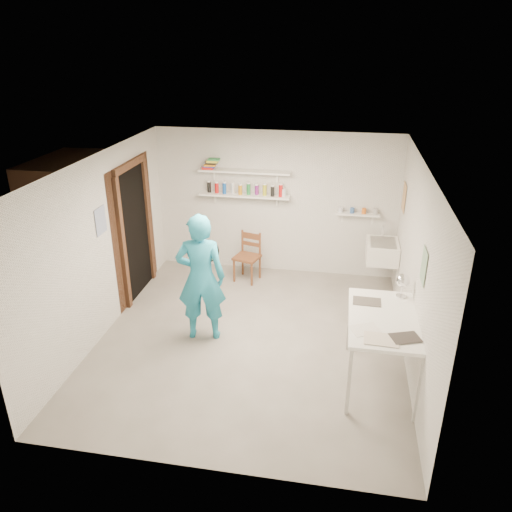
% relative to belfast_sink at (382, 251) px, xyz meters
% --- Properties ---
extents(floor, '(4.00, 4.50, 0.02)m').
position_rel_belfast_sink_xyz_m(floor, '(-1.75, -1.70, -0.71)').
color(floor, slate).
rests_on(floor, ground).
extents(ceiling, '(4.00, 4.50, 0.02)m').
position_rel_belfast_sink_xyz_m(ceiling, '(-1.75, -1.70, 1.71)').
color(ceiling, silver).
rests_on(ceiling, wall_back).
extents(wall_back, '(4.00, 0.02, 2.40)m').
position_rel_belfast_sink_xyz_m(wall_back, '(-1.75, 0.56, 0.50)').
color(wall_back, silver).
rests_on(wall_back, ground).
extents(wall_front, '(4.00, 0.02, 2.40)m').
position_rel_belfast_sink_xyz_m(wall_front, '(-1.75, -3.96, 0.50)').
color(wall_front, silver).
rests_on(wall_front, ground).
extents(wall_left, '(0.02, 4.50, 2.40)m').
position_rel_belfast_sink_xyz_m(wall_left, '(-3.76, -1.70, 0.50)').
color(wall_left, silver).
rests_on(wall_left, ground).
extents(wall_right, '(0.02, 4.50, 2.40)m').
position_rel_belfast_sink_xyz_m(wall_right, '(0.26, -1.70, 0.50)').
color(wall_right, silver).
rests_on(wall_right, ground).
extents(doorway_recess, '(0.02, 0.90, 2.00)m').
position_rel_belfast_sink_xyz_m(doorway_recess, '(-3.74, -0.65, 0.30)').
color(doorway_recess, black).
rests_on(doorway_recess, wall_left).
extents(corridor_box, '(1.40, 1.50, 2.10)m').
position_rel_belfast_sink_xyz_m(corridor_box, '(-4.45, -0.65, 0.35)').
color(corridor_box, brown).
rests_on(corridor_box, ground).
extents(door_lintel, '(0.06, 1.05, 0.10)m').
position_rel_belfast_sink_xyz_m(door_lintel, '(-3.72, -0.65, 1.35)').
color(door_lintel, brown).
rests_on(door_lintel, wall_left).
extents(door_jamb_near, '(0.06, 0.10, 2.00)m').
position_rel_belfast_sink_xyz_m(door_jamb_near, '(-3.72, -1.15, 0.30)').
color(door_jamb_near, brown).
rests_on(door_jamb_near, ground).
extents(door_jamb_far, '(0.06, 0.10, 2.00)m').
position_rel_belfast_sink_xyz_m(door_jamb_far, '(-3.72, -0.15, 0.30)').
color(door_jamb_far, brown).
rests_on(door_jamb_far, ground).
extents(shelf_lower, '(1.50, 0.22, 0.03)m').
position_rel_belfast_sink_xyz_m(shelf_lower, '(-2.25, 0.43, 0.65)').
color(shelf_lower, white).
rests_on(shelf_lower, wall_back).
extents(shelf_upper, '(1.50, 0.22, 0.03)m').
position_rel_belfast_sink_xyz_m(shelf_upper, '(-2.25, 0.43, 1.05)').
color(shelf_upper, white).
rests_on(shelf_upper, wall_back).
extents(ledge_shelf, '(0.70, 0.14, 0.03)m').
position_rel_belfast_sink_xyz_m(ledge_shelf, '(-0.40, 0.47, 0.42)').
color(ledge_shelf, white).
rests_on(ledge_shelf, wall_back).
extents(poster_left, '(0.01, 0.28, 0.36)m').
position_rel_belfast_sink_xyz_m(poster_left, '(-3.74, -1.65, 0.85)').
color(poster_left, '#334C7F').
rests_on(poster_left, wall_left).
extents(poster_right_a, '(0.01, 0.34, 0.42)m').
position_rel_belfast_sink_xyz_m(poster_right_a, '(0.24, 0.10, 0.85)').
color(poster_right_a, '#995933').
rests_on(poster_right_a, wall_right).
extents(poster_right_b, '(0.01, 0.30, 0.38)m').
position_rel_belfast_sink_xyz_m(poster_right_b, '(0.24, -2.25, 0.80)').
color(poster_right_b, '#3F724C').
rests_on(poster_right_b, wall_right).
extents(belfast_sink, '(0.48, 0.60, 0.30)m').
position_rel_belfast_sink_xyz_m(belfast_sink, '(0.00, 0.00, 0.00)').
color(belfast_sink, white).
rests_on(belfast_sink, wall_right).
extents(man, '(0.70, 0.52, 1.75)m').
position_rel_belfast_sink_xyz_m(man, '(-2.40, -1.73, 0.18)').
color(man, teal).
rests_on(man, ground).
extents(wall_clock, '(0.32, 0.09, 0.31)m').
position_rel_belfast_sink_xyz_m(wall_clock, '(-2.36, -1.51, 0.47)').
color(wall_clock, beige).
rests_on(wall_clock, man).
extents(wooden_chair, '(0.47, 0.46, 0.82)m').
position_rel_belfast_sink_xyz_m(wooden_chair, '(-2.14, 0.04, -0.29)').
color(wooden_chair, brown).
rests_on(wooden_chair, ground).
extents(work_table, '(0.79, 1.31, 0.88)m').
position_rel_belfast_sink_xyz_m(work_table, '(-0.11, -2.33, -0.26)').
color(work_table, white).
rests_on(work_table, ground).
extents(desk_lamp, '(0.16, 0.16, 0.16)m').
position_rel_belfast_sink_xyz_m(desk_lamp, '(0.11, -1.80, 0.40)').
color(desk_lamp, silver).
rests_on(desk_lamp, work_table).
extents(spray_cans, '(1.32, 0.06, 0.17)m').
position_rel_belfast_sink_xyz_m(spray_cans, '(-2.25, 0.43, 0.75)').
color(spray_cans, black).
rests_on(spray_cans, shelf_lower).
extents(book_stack, '(0.28, 0.14, 0.17)m').
position_rel_belfast_sink_xyz_m(book_stack, '(-2.80, 0.43, 1.15)').
color(book_stack, red).
rests_on(book_stack, shelf_upper).
extents(ledge_pots, '(0.48, 0.07, 0.09)m').
position_rel_belfast_sink_xyz_m(ledge_pots, '(-0.40, 0.47, 0.48)').
color(ledge_pots, silver).
rests_on(ledge_pots, ledge_shelf).
extents(papers, '(0.30, 0.22, 0.02)m').
position_rel_belfast_sink_xyz_m(papers, '(-0.11, -2.33, 0.18)').
color(papers, silver).
rests_on(papers, work_table).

